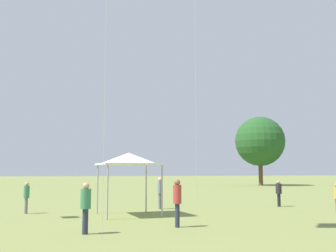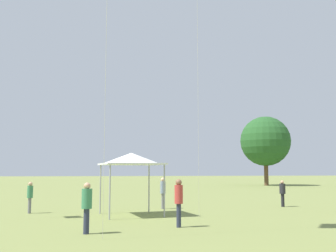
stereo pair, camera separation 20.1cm
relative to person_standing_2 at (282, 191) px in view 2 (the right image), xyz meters
name	(u,v)px [view 2 (the right image)]	position (x,y,z in m)	size (l,w,h in m)	color
person_standing_2	(282,191)	(0.00, 0.00, 0.00)	(0.50, 0.50, 1.59)	black
person_standing_3	(163,190)	(-7.41, -0.03, 0.15)	(0.41, 0.41, 1.79)	slate
person_standing_4	(179,198)	(-7.98, -7.41, 0.19)	(0.44, 0.44, 1.86)	#282D42
person_standing_5	(87,203)	(-11.47, -8.42, 0.12)	(0.51, 0.51, 1.77)	#282D42
person_standing_7	(30,194)	(-14.56, -1.19, 0.03)	(0.41, 0.41, 1.61)	slate
canopy_tent	(131,159)	(-9.49, -3.06, 1.81)	(3.31, 3.31, 3.07)	white
distant_tree_0	(265,141)	(13.13, 31.88, 5.55)	(7.32, 7.32, 10.17)	brown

